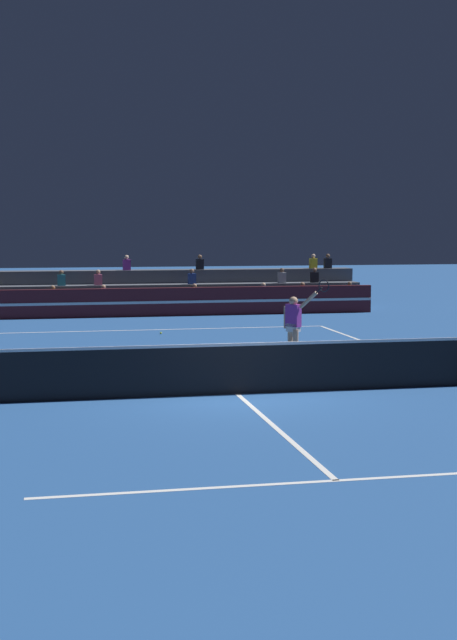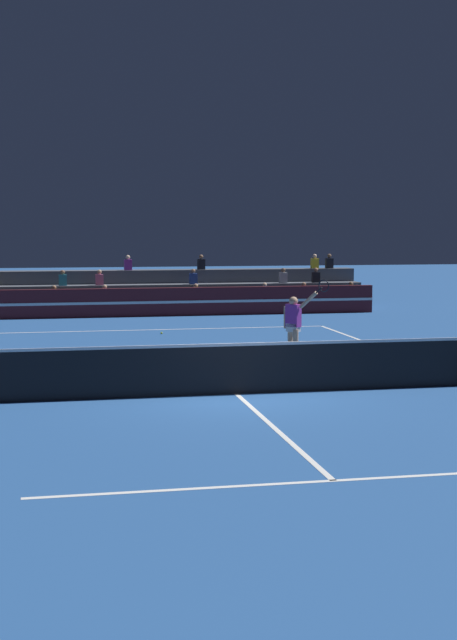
{
  "view_description": "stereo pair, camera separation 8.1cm",
  "coord_description": "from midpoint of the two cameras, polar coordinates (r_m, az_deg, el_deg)",
  "views": [
    {
      "loc": [
        -3.76,
        -17.65,
        3.41
      ],
      "look_at": [
        0.66,
        4.15,
        1.1
      ],
      "focal_mm": 50.0,
      "sensor_mm": 36.0,
      "label": 1
    },
    {
      "loc": [
        -3.68,
        -17.67,
        3.41
      ],
      "look_at": [
        0.66,
        4.15,
        1.1
      ],
      "focal_mm": 50.0,
      "sensor_mm": 36.0,
      "label": 2
    }
  ],
  "objects": [
    {
      "name": "tennis_ball",
      "position": [
        28.73,
        -4.43,
        -0.84
      ],
      "size": [
        0.07,
        0.07,
        0.07
      ],
      "primitive_type": "sphere",
      "color": "#C6DB33",
      "rests_on": "ground"
    },
    {
      "name": "bleacher_stand",
      "position": [
        36.93,
        -5.64,
        1.61
      ],
      "size": [
        18.39,
        2.85,
        2.28
      ],
      "color": "#4C515B",
      "rests_on": "ground"
    },
    {
      "name": "tennis_net",
      "position": [
        18.28,
        0.44,
        -3.09
      ],
      "size": [
        12.0,
        0.1,
        1.1
      ],
      "color": "black",
      "rests_on": "ground"
    },
    {
      "name": "ground_plane",
      "position": [
        18.37,
        0.44,
        -4.77
      ],
      "size": [
        120.0,
        120.0,
        0.0
      ],
      "primitive_type": "plane",
      "color": "#285699"
    },
    {
      "name": "court_lines",
      "position": [
        18.37,
        0.44,
        -4.76
      ],
      "size": [
        11.1,
        23.9,
        0.01
      ],
      "color": "white",
      "rests_on": "ground"
    },
    {
      "name": "tennis_player",
      "position": [
        22.15,
        4.13,
        -0.39
      ],
      "size": [
        0.9,
        1.13,
        2.23
      ],
      "color": "tan",
      "rests_on": "ground"
    },
    {
      "name": "sponsor_banner_wall",
      "position": [
        34.42,
        -5.21,
        1.14
      ],
      "size": [
        18.0,
        0.26,
        1.1
      ],
      "color": "#51191E",
      "rests_on": "ground"
    }
  ]
}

